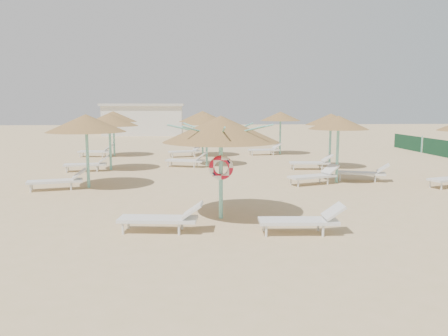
{
  "coord_description": "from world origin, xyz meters",
  "views": [
    {
      "loc": [
        -0.96,
        -11.28,
        3.02
      ],
      "look_at": [
        -0.08,
        0.74,
        1.3
      ],
      "focal_mm": 35.0,
      "sensor_mm": 36.0,
      "label": 1
    }
  ],
  "objects": [
    {
      "name": "palapa_field",
      "position": [
        0.54,
        10.18,
        2.32
      ],
      "size": [
        18.97,
        13.93,
        2.72
      ],
      "color": "#77CFBE",
      "rests_on": "ground"
    },
    {
      "name": "ground",
      "position": [
        0.0,
        0.0,
        0.0
      ],
      "size": [
        120.0,
        120.0,
        0.0
      ],
      "primitive_type": "plane",
      "color": "tan",
      "rests_on": "ground"
    },
    {
      "name": "lounger_main_b",
      "position": [
        1.67,
        -1.39,
        0.35
      ],
      "size": [
        2.03,
        0.71,
        0.73
      ],
      "rotation": [
        0.0,
        0.0,
        -0.05
      ],
      "color": "silver",
      "rests_on": "ground"
    },
    {
      "name": "main_palapa",
      "position": [
        -0.2,
        0.23,
        2.41
      ],
      "size": [
        3.09,
        3.09,
        2.77
      ],
      "color": "#77CFBE",
      "rests_on": "ground"
    },
    {
      "name": "service_hut",
      "position": [
        -6.0,
        35.0,
        1.64
      ],
      "size": [
        8.4,
        4.4,
        3.25
      ],
      "color": "silver",
      "rests_on": "ground"
    },
    {
      "name": "lounger_main_a",
      "position": [
        -1.66,
        -0.99,
        0.35
      ],
      "size": [
        2.08,
        0.84,
        0.73
      ],
      "rotation": [
        0.0,
        0.0,
        -0.12
      ],
      "color": "silver",
      "rests_on": "ground"
    }
  ]
}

